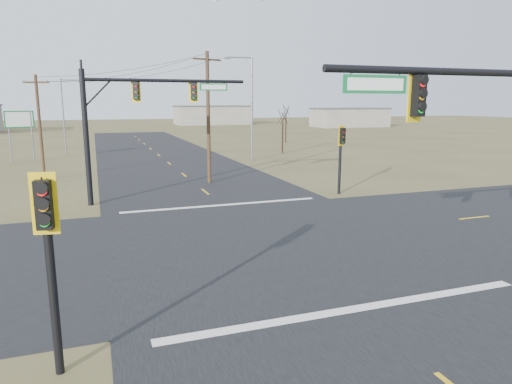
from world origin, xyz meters
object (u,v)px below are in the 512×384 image
pedestal_signal_ne (342,145)px  utility_pole_near (208,116)px  pedestal_signal_sw (47,232)px  bare_tree_c (283,116)px  streetlight_a (250,103)px  highway_sign (20,125)px  utility_pole_far (40,126)px  streetlight_c (65,112)px  mast_arm_far (133,109)px  bare_tree_d (286,110)px

pedestal_signal_ne → utility_pole_near: (-7.30, 7.30, 1.74)m
pedestal_signal_sw → bare_tree_c: bare_tree_c is taller
utility_pole_near → bare_tree_c: bearing=52.7°
bare_tree_c → utility_pole_near: bearing=-127.3°
streetlight_a → bare_tree_c: (6.17, 5.70, -1.65)m
highway_sign → pedestal_signal_ne: bearing=-67.7°
utility_pole_far → streetlight_c: 19.29m
mast_arm_far → bare_tree_d: mast_arm_far is taller
bare_tree_c → streetlight_c: bearing=164.4°
streetlight_a → streetlight_c: 22.67m
pedestal_signal_sw → bare_tree_c: (22.93, 41.63, 1.06)m
bare_tree_d → streetlight_c: bearing=-168.1°
bare_tree_c → bare_tree_d: (6.21, 13.51, 0.55)m
pedestal_signal_ne → bare_tree_d: bare_tree_d is taller
utility_pole_near → bare_tree_d: size_ratio=1.58×
utility_pole_near → utility_pole_far: size_ratio=1.19×
utility_pole_far → streetlight_a: size_ratio=0.76×
highway_sign → streetlight_a: bearing=-34.9°
bare_tree_c → bare_tree_d: 14.88m
streetlight_a → highway_sign: bearing=166.8°
utility_pole_near → bare_tree_c: 22.50m
utility_pole_near → highway_sign: bearing=129.2°
highway_sign → bare_tree_d: bearing=1.0°
streetlight_c → bare_tree_d: size_ratio=1.43×
mast_arm_far → streetlight_c: 30.59m
utility_pole_far → bare_tree_c: (25.82, 12.29, 0.13)m
pedestal_signal_ne → utility_pole_near: 10.47m
streetlight_c → bare_tree_d: streetlight_c is taller
highway_sign → mast_arm_far: bearing=-87.1°
highway_sign → pedestal_signal_sw: bearing=-100.4°
bare_tree_d → utility_pole_near: bearing=-122.3°
mast_arm_far → highway_sign: mast_arm_far is taller
pedestal_signal_sw → utility_pole_far: bearing=105.0°
pedestal_signal_ne → highway_sign: (-22.70, 26.21, 0.44)m
pedestal_signal_ne → bare_tree_c: 26.01m
pedestal_signal_sw → highway_sign: size_ratio=0.89×
bare_tree_c → bare_tree_d: size_ratio=0.91×
streetlight_c → mast_arm_far: bearing=-71.2°
mast_arm_far → streetlight_a: bearing=74.9°
streetlight_a → streetlight_c: bearing=149.2°
utility_pole_far → pedestal_signal_sw: bearing=-84.4°
streetlight_c → pedestal_signal_sw: bearing=-79.1°
pedestal_signal_ne → highway_sign: bearing=114.1°
bare_tree_c → pedestal_signal_sw: bearing=-118.8°
pedestal_signal_ne → bare_tree_d: 40.72m
utility_pole_near → streetlight_c: 27.31m
mast_arm_far → bare_tree_c: (19.51, 23.14, -1.29)m
pedestal_signal_ne → utility_pole_near: size_ratio=0.47×
pedestal_signal_sw → utility_pole_far: utility_pole_far is taller
mast_arm_far → utility_pole_far: utility_pole_far is taller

